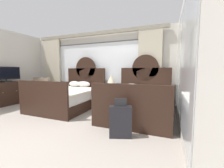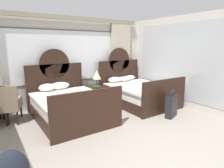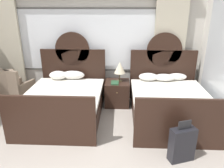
{
  "view_description": "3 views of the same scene",
  "coord_description": "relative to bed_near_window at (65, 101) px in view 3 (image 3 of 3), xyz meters",
  "views": [
    {
      "loc": [
        2.65,
        -1.15,
        1.21
      ],
      "look_at": [
        1.11,
        2.75,
        0.82
      ],
      "focal_mm": 22.63,
      "sensor_mm": 36.0,
      "label": 1
    },
    {
      "loc": [
        -2.04,
        -1.84,
        1.85
      ],
      "look_at": [
        1.03,
        2.72,
        0.72
      ],
      "focal_mm": 30.72,
      "sensor_mm": 36.0,
      "label": 2
    },
    {
      "loc": [
        0.9,
        -1.67,
        2.38
      ],
      "look_at": [
        0.71,
        2.45,
        0.84
      ],
      "focal_mm": 34.36,
      "sensor_mm": 36.0,
      "label": 3
    }
  ],
  "objects": [
    {
      "name": "bed_near_window",
      "position": [
        0.0,
        0.0,
        0.0
      ],
      "size": [
        1.64,
        2.17,
        1.74
      ],
      "color": "black",
      "rests_on": "ground_plane"
    },
    {
      "name": "table_lamp_on_nightstand",
      "position": [
        1.2,
        0.68,
        0.57
      ],
      "size": [
        0.27,
        0.27,
        0.48
      ],
      "color": "brown",
      "rests_on": "nightstand_between_beds"
    },
    {
      "name": "bed_near_mirror",
      "position": [
        2.29,
        0.0,
        0.0
      ],
      "size": [
        1.64,
        2.17,
        1.74
      ],
      "color": "black",
      "rests_on": "ground_plane"
    },
    {
      "name": "armchair_by_window_right",
      "position": [
        -1.64,
        0.5,
        0.14
      ],
      "size": [
        0.77,
        0.77,
        0.95
      ],
      "color": "#84705B",
      "rests_on": "ground_plane"
    },
    {
      "name": "suitcase_on_floor",
      "position": [
        2.23,
        -1.4,
        -0.07
      ],
      "size": [
        0.44,
        0.29,
        0.72
      ],
      "color": "black",
      "rests_on": "ground_plane"
    },
    {
      "name": "book_on_nightstand",
      "position": [
        1.09,
        0.51,
        0.25
      ],
      "size": [
        0.18,
        0.26,
        0.03
      ],
      "color": "#285133",
      "rests_on": "nightstand_between_beds"
    },
    {
      "name": "wall_back_window",
      "position": [
        0.35,
        1.19,
        1.05
      ],
      "size": [
        5.8,
        0.22,
        2.7
      ],
      "color": "beige",
      "rests_on": "ground_plane"
    },
    {
      "name": "nightstand_between_beds",
      "position": [
        1.15,
        0.62,
        -0.06
      ],
      "size": [
        0.59,
        0.61,
        0.6
      ],
      "color": "black",
      "rests_on": "ground_plane"
    },
    {
      "name": "armchair_by_window_left",
      "position": [
        -1.37,
        0.5,
        0.14
      ],
      "size": [
        0.79,
        0.79,
        0.95
      ],
      "color": "#84705B",
      "rests_on": "ground_plane"
    },
    {
      "name": "armchair_by_window_centre",
      "position": [
        -1.66,
        0.5,
        0.14
      ],
      "size": [
        0.65,
        0.65,
        0.95
      ],
      "color": "#84705B",
      "rests_on": "ground_plane"
    }
  ]
}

